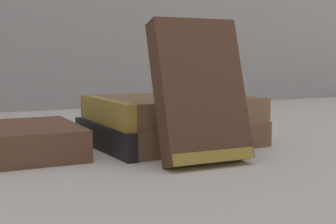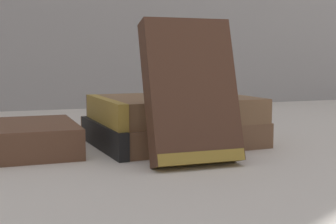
{
  "view_description": "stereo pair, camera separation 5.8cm",
  "coord_description": "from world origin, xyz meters",
  "px_view_note": "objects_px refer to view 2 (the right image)",
  "views": [
    {
      "loc": [
        -0.24,
        -0.53,
        0.11
      ],
      "look_at": [
        0.0,
        -0.01,
        0.04
      ],
      "focal_mm": 50.0,
      "sensor_mm": 36.0,
      "label": 1
    },
    {
      "loc": [
        -0.19,
        -0.56,
        0.11
      ],
      "look_at": [
        0.0,
        -0.01,
        0.04
      ],
      "focal_mm": 50.0,
      "sensor_mm": 36.0,
      "label": 2
    }
  ],
  "objects_px": {
    "book_flat_top": "(170,108)",
    "book_leaning_front": "(191,96)",
    "book_flat_bottom": "(168,132)",
    "pocket_watch": "(202,96)",
    "reading_glasses": "(114,128)"
  },
  "relations": [
    {
      "from": "book_flat_bottom",
      "to": "book_leaning_front",
      "type": "relative_size",
      "value": 1.39
    },
    {
      "from": "book_leaning_front",
      "to": "reading_glasses",
      "type": "xyz_separation_m",
      "value": [
        -0.02,
        0.26,
        -0.07
      ]
    },
    {
      "from": "book_leaning_front",
      "to": "pocket_watch",
      "type": "xyz_separation_m",
      "value": [
        0.05,
        0.08,
        -0.01
      ]
    },
    {
      "from": "book_flat_bottom",
      "to": "book_flat_top",
      "type": "distance_m",
      "value": 0.03
    },
    {
      "from": "book_flat_bottom",
      "to": "book_flat_top",
      "type": "height_order",
      "value": "book_flat_top"
    },
    {
      "from": "book_flat_top",
      "to": "book_leaning_front",
      "type": "height_order",
      "value": "book_leaning_front"
    },
    {
      "from": "book_flat_top",
      "to": "reading_glasses",
      "type": "relative_size",
      "value": 2.02
    },
    {
      "from": "pocket_watch",
      "to": "reading_glasses",
      "type": "height_order",
      "value": "pocket_watch"
    },
    {
      "from": "book_flat_top",
      "to": "reading_glasses",
      "type": "xyz_separation_m",
      "value": [
        -0.04,
        0.15,
        -0.04
      ]
    },
    {
      "from": "book_flat_bottom",
      "to": "reading_glasses",
      "type": "distance_m",
      "value": 0.15
    },
    {
      "from": "book_flat_top",
      "to": "book_leaning_front",
      "type": "distance_m",
      "value": 0.12
    },
    {
      "from": "book_leaning_front",
      "to": "book_flat_bottom",
      "type": "bearing_deg",
      "value": 82.13
    },
    {
      "from": "book_flat_top",
      "to": "book_leaning_front",
      "type": "xyz_separation_m",
      "value": [
        -0.02,
        -0.12,
        0.02
      ]
    },
    {
      "from": "book_leaning_front",
      "to": "reading_glasses",
      "type": "bearing_deg",
      "value": 94.81
    },
    {
      "from": "book_flat_top",
      "to": "pocket_watch",
      "type": "xyz_separation_m",
      "value": [
        0.03,
        -0.03,
        0.02
      ]
    }
  ]
}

